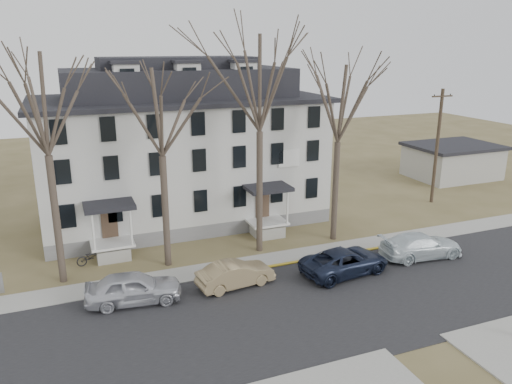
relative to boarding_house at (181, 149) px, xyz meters
name	(u,v)px	position (x,y,z in m)	size (l,w,h in m)	color
ground	(318,330)	(2.00, -17.95, -5.38)	(120.00, 120.00, 0.00)	brown
main_road	(299,310)	(2.00, -15.95, -5.38)	(120.00, 10.00, 0.04)	#27272A
far_sidewalk	(255,263)	(2.00, -9.95, -5.38)	(120.00, 2.00, 0.08)	#A09F97
yellow_curb	(334,257)	(7.00, -10.85, -5.38)	(14.00, 0.25, 0.06)	gold
boarding_house	(181,149)	(0.00, 0.00, 0.00)	(20.80, 12.36, 12.05)	slate
distant_building	(452,161)	(28.00, 2.05, -3.70)	(8.50, 6.50, 3.35)	#A09F97
tree_far_left	(41,97)	(-9.00, -8.15, 4.96)	(8.40, 8.40, 13.72)	#473B31
tree_mid_left	(160,106)	(-3.00, -8.15, 4.22)	(7.80, 7.80, 12.74)	#473B31
tree_center	(260,76)	(3.00, -8.15, 5.71)	(9.00, 9.00, 14.70)	#473B31
tree_mid_right	(340,98)	(8.50, -8.15, 4.22)	(7.80, 7.80, 12.74)	#473B31
utility_pole_far	(437,145)	(20.50, -3.95, -0.47)	(2.00, 0.28, 9.50)	#3D3023
car_silver	(133,288)	(-5.63, -12.16, -4.55)	(1.96, 4.88, 1.66)	silver
car_tan	(236,275)	(-0.13, -12.38, -4.67)	(1.51, 4.33, 1.43)	#9A845C
car_navy	(345,262)	(6.32, -13.20, -4.63)	(2.48, 5.38, 1.49)	#192035
car_white	(421,246)	(12.00, -12.96, -4.61)	(2.16, 5.31, 1.54)	silver
bicycle_left	(92,257)	(-7.30, -6.45, -4.89)	(0.64, 1.84, 0.97)	black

